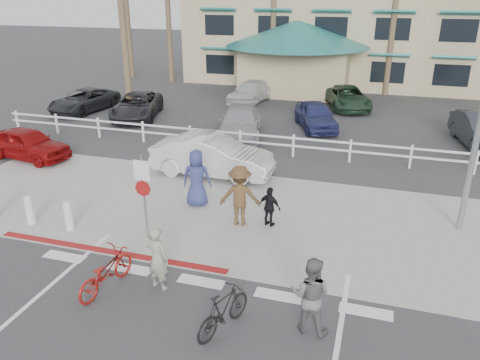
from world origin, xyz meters
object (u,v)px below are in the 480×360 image
(sign_post, at_px, (144,193))
(car_white_sedan, at_px, (212,156))
(car_red_compact, at_px, (28,143))
(bike_red, at_px, (105,272))
(bike_black, at_px, (223,311))

(sign_post, relative_size, car_white_sedan, 0.61)
(car_red_compact, bearing_deg, car_white_sedan, -77.86)
(bike_red, height_order, car_red_compact, car_red_compact)
(sign_post, bearing_deg, car_red_compact, 149.30)
(sign_post, relative_size, car_red_compact, 0.75)
(sign_post, xyz_separation_m, bike_red, (0.21, -2.53, -0.96))
(bike_red, xyz_separation_m, bike_black, (3.19, -0.57, 0.01))
(car_red_compact, bearing_deg, bike_black, -115.73)
(bike_black, height_order, car_white_sedan, car_white_sedan)
(sign_post, height_order, bike_black, sign_post)
(car_white_sedan, bearing_deg, bike_black, -157.14)
(bike_red, distance_m, car_white_sedan, 7.84)
(sign_post, xyz_separation_m, bike_black, (3.40, -3.10, -0.95))
(bike_black, bearing_deg, car_white_sedan, -47.21)
(bike_black, xyz_separation_m, car_red_compact, (-11.52, 7.92, 0.16))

